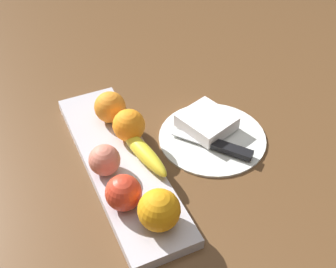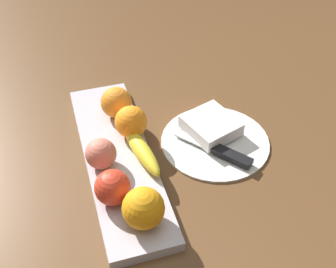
{
  "view_description": "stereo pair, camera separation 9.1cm",
  "coord_description": "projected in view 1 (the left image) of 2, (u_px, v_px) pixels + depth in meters",
  "views": [
    {
      "loc": [
        -0.58,
        0.15,
        0.67
      ],
      "look_at": [
        0.03,
        -0.13,
        0.05
      ],
      "focal_mm": 47.78,
      "sensor_mm": 36.0,
      "label": 1
    },
    {
      "loc": [
        -0.61,
        0.07,
        0.67
      ],
      "look_at": [
        0.03,
        -0.13,
        0.05
      ],
      "focal_mm": 47.78,
      "sensor_mm": 36.0,
      "label": 2
    }
  ],
  "objects": [
    {
      "name": "folded_napkin",
      "position": [
        207.0,
        122.0,
        0.98
      ],
      "size": [
        0.13,
        0.13,
        0.03
      ],
      "primitive_type": "cube",
      "rotation": [
        0.0,
        0.0,
        0.32
      ],
      "color": "white",
      "rests_on": "dinner_plate"
    },
    {
      "name": "orange_center",
      "position": [
        159.0,
        210.0,
        0.76
      ],
      "size": [
        0.07,
        0.07,
        0.07
      ],
      "primitive_type": "sphere",
      "color": "orange",
      "rests_on": "fruit_tray"
    },
    {
      "name": "apple",
      "position": [
        124.0,
        193.0,
        0.79
      ],
      "size": [
        0.07,
        0.07,
        0.07
      ],
      "primitive_type": "sphere",
      "color": "red",
      "rests_on": "fruit_tray"
    },
    {
      "name": "dinner_plate",
      "position": [
        212.0,
        137.0,
        0.97
      ],
      "size": [
        0.23,
        0.23,
        0.01
      ],
      "primitive_type": "cylinder",
      "color": "white",
      "rests_on": "ground_plane"
    },
    {
      "name": "peach",
      "position": [
        105.0,
        160.0,
        0.85
      ],
      "size": [
        0.06,
        0.06,
        0.06
      ],
      "primitive_type": "sphere",
      "color": "#D9745E",
      "rests_on": "fruit_tray"
    },
    {
      "name": "banana",
      "position": [
        144.0,
        152.0,
        0.89
      ],
      "size": [
        0.16,
        0.06,
        0.03
      ],
      "primitive_type": "ellipsoid",
      "rotation": [
        0.0,
        0.0,
        3.32
      ],
      "color": "yellow",
      "rests_on": "fruit_tray"
    },
    {
      "name": "ground_plane",
      "position": [
        118.0,
        182.0,
        0.88
      ],
      "size": [
        2.4,
        2.4,
        0.0
      ],
      "primitive_type": "plane",
      "color": "brown"
    },
    {
      "name": "fruit_tray",
      "position": [
        120.0,
        164.0,
        0.9
      ],
      "size": [
        0.48,
        0.13,
        0.02
      ],
      "primitive_type": "cube",
      "color": "#BDB9C2",
      "rests_on": "ground_plane"
    },
    {
      "name": "knife",
      "position": [
        224.0,
        148.0,
        0.93
      ],
      "size": [
        0.15,
        0.13,
        0.01
      ],
      "rotation": [
        0.0,
        0.0,
        0.68
      ],
      "color": "silver",
      "rests_on": "dinner_plate"
    },
    {
      "name": "orange_near_apple",
      "position": [
        129.0,
        125.0,
        0.92
      ],
      "size": [
        0.07,
        0.07,
        0.07
      ],
      "primitive_type": "sphere",
      "color": "orange",
      "rests_on": "fruit_tray"
    },
    {
      "name": "orange_near_banana",
      "position": [
        110.0,
        107.0,
        0.97
      ],
      "size": [
        0.07,
        0.07,
        0.07
      ],
      "primitive_type": "sphere",
      "color": "orange",
      "rests_on": "fruit_tray"
    }
  ]
}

